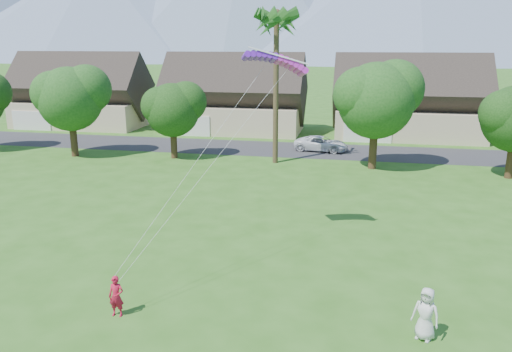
% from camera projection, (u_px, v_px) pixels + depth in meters
% --- Properties ---
extents(street, '(90.00, 7.00, 0.01)m').
position_uv_depth(street, '(305.00, 150.00, 47.13)').
color(street, '#2D2D30').
rests_on(street, ground).
extents(kite_flyer, '(0.59, 0.40, 1.58)m').
position_uv_depth(kite_flyer, '(116.00, 296.00, 18.43)').
color(kite_flyer, '#B81532').
rests_on(kite_flyer, ground).
extents(watcher, '(1.10, 0.95, 1.89)m').
position_uv_depth(watcher, '(426.00, 314.00, 16.95)').
color(watcher, silver).
rests_on(watcher, ground).
extents(parked_car, '(5.19, 2.94, 1.37)m').
position_uv_depth(parked_car, '(321.00, 144.00, 46.68)').
color(parked_car, white).
rests_on(parked_car, ground).
extents(mountain_ridge, '(540.00, 240.00, 70.00)m').
position_uv_depth(mountain_ridge, '(372.00, 3.00, 251.72)').
color(mountain_ridge, slate).
rests_on(mountain_ridge, ground).
extents(houses_row, '(72.75, 8.19, 8.86)m').
position_uv_depth(houses_row, '(319.00, 103.00, 54.67)').
color(houses_row, beige).
rests_on(houses_row, ground).
extents(tree_row, '(62.27, 6.67, 8.45)m').
position_uv_depth(tree_row, '(285.00, 106.00, 40.31)').
color(tree_row, '#47301C').
rests_on(tree_row, ground).
extents(fan_palm, '(3.00, 3.00, 13.80)m').
position_uv_depth(fan_palm, '(277.00, 17.00, 39.23)').
color(fan_palm, '#4C3D26').
rests_on(fan_palm, ground).
extents(parafoil_kite, '(3.24, 1.40, 0.50)m').
position_uv_depth(parafoil_kite, '(276.00, 59.00, 23.23)').
color(parafoil_kite, '#6E1BCE').
rests_on(parafoil_kite, ground).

